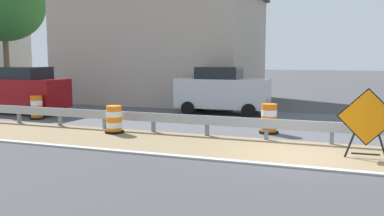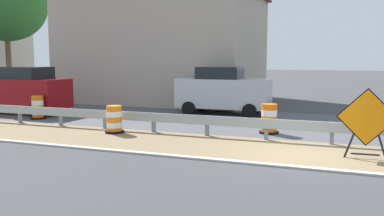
{
  "view_description": "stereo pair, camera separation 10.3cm",
  "coord_description": "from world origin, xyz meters",
  "px_view_note": "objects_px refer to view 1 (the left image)",
  "views": [
    {
      "loc": [
        -11.44,
        -1.01,
        2.7
      ],
      "look_at": [
        1.81,
        3.86,
        0.96
      ],
      "focal_mm": 38.64,
      "sensor_mm": 36.0,
      "label": 1
    },
    {
      "loc": [
        -11.4,
        -1.11,
        2.7
      ],
      "look_at": [
        1.81,
        3.86,
        0.96
      ],
      "focal_mm": 38.64,
      "sensor_mm": 36.0,
      "label": 2
    }
  ],
  "objects_px": {
    "traffic_barrel_mid": "(37,109)",
    "car_lead_near_lane": "(25,90)",
    "traffic_barrel_close": "(114,121)",
    "car_distant_a": "(222,91)",
    "warning_sign_diamond": "(367,120)",
    "traffic_barrel_nearest": "(269,120)",
    "utility_pole_near": "(190,35)"
  },
  "relations": [
    {
      "from": "traffic_barrel_mid",
      "to": "utility_pole_near",
      "type": "bearing_deg",
      "value": -29.65
    },
    {
      "from": "traffic_barrel_nearest",
      "to": "car_lead_near_lane",
      "type": "height_order",
      "value": "car_lead_near_lane"
    },
    {
      "from": "warning_sign_diamond",
      "to": "traffic_barrel_mid",
      "type": "height_order",
      "value": "warning_sign_diamond"
    },
    {
      "from": "car_lead_near_lane",
      "to": "car_distant_a",
      "type": "bearing_deg",
      "value": -158.48
    },
    {
      "from": "car_distant_a",
      "to": "utility_pole_near",
      "type": "bearing_deg",
      "value": 130.55
    },
    {
      "from": "car_distant_a",
      "to": "car_lead_near_lane",
      "type": "bearing_deg",
      "value": -161.81
    },
    {
      "from": "warning_sign_diamond",
      "to": "traffic_barrel_close",
      "type": "bearing_deg",
      "value": -99.91
    },
    {
      "from": "traffic_barrel_close",
      "to": "utility_pole_near",
      "type": "height_order",
      "value": "utility_pole_near"
    },
    {
      "from": "traffic_barrel_close",
      "to": "car_lead_near_lane",
      "type": "xyz_separation_m",
      "value": [
        3.02,
        6.69,
        0.68
      ]
    },
    {
      "from": "traffic_barrel_close",
      "to": "car_distant_a",
      "type": "xyz_separation_m",
      "value": [
        6.18,
        -2.23,
        0.68
      ]
    },
    {
      "from": "traffic_barrel_nearest",
      "to": "car_lead_near_lane",
      "type": "distance_m",
      "value": 11.98
    },
    {
      "from": "warning_sign_diamond",
      "to": "traffic_barrel_nearest",
      "type": "relative_size",
      "value": 1.8
    },
    {
      "from": "traffic_barrel_nearest",
      "to": "car_distant_a",
      "type": "bearing_deg",
      "value": 34.45
    },
    {
      "from": "car_distant_a",
      "to": "traffic_barrel_nearest",
      "type": "bearing_deg",
      "value": -56.92
    },
    {
      "from": "car_distant_a",
      "to": "traffic_barrel_mid",
      "type": "bearing_deg",
      "value": -149.7
    },
    {
      "from": "traffic_barrel_close",
      "to": "traffic_barrel_mid",
      "type": "bearing_deg",
      "value": 70.36
    },
    {
      "from": "car_distant_a",
      "to": "utility_pole_near",
      "type": "relative_size",
      "value": 0.58
    },
    {
      "from": "warning_sign_diamond",
      "to": "traffic_barrel_mid",
      "type": "relative_size",
      "value": 1.86
    },
    {
      "from": "traffic_barrel_mid",
      "to": "car_distant_a",
      "type": "bearing_deg",
      "value": -58.34
    },
    {
      "from": "traffic_barrel_close",
      "to": "car_distant_a",
      "type": "relative_size",
      "value": 0.22
    },
    {
      "from": "traffic_barrel_nearest",
      "to": "utility_pole_near",
      "type": "height_order",
      "value": "utility_pole_near"
    },
    {
      "from": "car_lead_near_lane",
      "to": "car_distant_a",
      "type": "relative_size",
      "value": 0.98
    },
    {
      "from": "car_lead_near_lane",
      "to": "car_distant_a",
      "type": "xyz_separation_m",
      "value": [
        3.17,
        -8.92,
        0.0
      ]
    },
    {
      "from": "traffic_barrel_nearest",
      "to": "car_lead_near_lane",
      "type": "relative_size",
      "value": 0.25
    },
    {
      "from": "traffic_barrel_mid",
      "to": "car_lead_near_lane",
      "type": "relative_size",
      "value": 0.24
    },
    {
      "from": "car_lead_near_lane",
      "to": "utility_pole_near",
      "type": "relative_size",
      "value": 0.57
    },
    {
      "from": "car_lead_near_lane",
      "to": "car_distant_a",
      "type": "height_order",
      "value": "car_distant_a"
    },
    {
      "from": "traffic_barrel_mid",
      "to": "car_lead_near_lane",
      "type": "bearing_deg",
      "value": 54.42
    },
    {
      "from": "warning_sign_diamond",
      "to": "traffic_barrel_close",
      "type": "relative_size",
      "value": 1.94
    },
    {
      "from": "warning_sign_diamond",
      "to": "utility_pole_near",
      "type": "height_order",
      "value": "utility_pole_near"
    },
    {
      "from": "utility_pole_near",
      "to": "car_lead_near_lane",
      "type": "bearing_deg",
      "value": 136.23
    },
    {
      "from": "warning_sign_diamond",
      "to": "utility_pole_near",
      "type": "distance_m",
      "value": 13.95
    }
  ]
}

